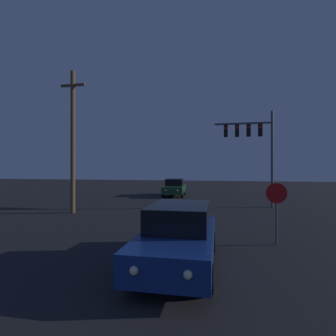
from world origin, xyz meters
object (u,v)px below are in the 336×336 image
(traffic_signal_mast, at_px, (254,141))
(car_far, at_px, (175,187))
(stop_sign, at_px, (276,201))
(car_near, at_px, (179,235))
(utility_pole, at_px, (73,139))

(traffic_signal_mast, bearing_deg, car_far, 137.46)
(car_far, distance_m, stop_sign, 17.31)
(car_far, height_order, stop_sign, stop_sign)
(car_near, relative_size, traffic_signal_mast, 0.72)
(car_far, xyz_separation_m, traffic_signal_mast, (6.96, -6.39, 3.90))
(car_near, height_order, stop_sign, stop_sign)
(car_far, xyz_separation_m, utility_pole, (-4.46, -11.28, 3.72))
(car_near, distance_m, stop_sign, 4.20)
(car_far, height_order, traffic_signal_mast, traffic_signal_mast)
(traffic_signal_mast, bearing_deg, utility_pole, -156.79)
(car_far, bearing_deg, utility_pole, 64.85)
(car_far, distance_m, traffic_signal_mast, 10.22)
(car_near, bearing_deg, car_far, -80.26)
(car_near, height_order, utility_pole, utility_pole)
(traffic_signal_mast, distance_m, utility_pole, 12.42)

